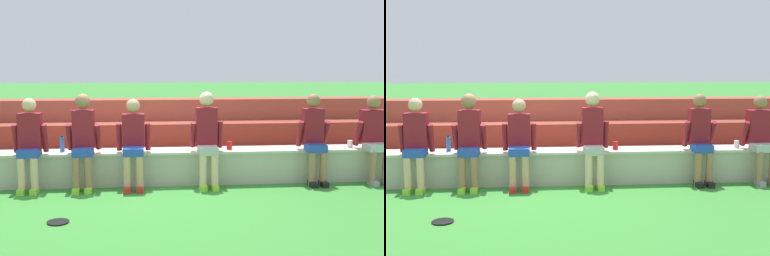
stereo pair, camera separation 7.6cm
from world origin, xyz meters
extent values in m
plane|color=#388433|center=(0.00, 0.00, 0.00)|extent=(80.00, 80.00, 0.00)
cube|color=#B7AF9E|center=(0.00, 0.24, 0.26)|extent=(8.59, 0.47, 0.52)
cube|color=beige|center=(0.00, 0.24, 0.51)|extent=(8.63, 0.51, 0.04)
cube|color=#953F2F|center=(0.00, 1.02, 0.20)|extent=(12.33, 0.61, 0.40)
cube|color=brown|center=(0.00, 1.63, 0.40)|extent=(12.33, 0.61, 0.79)
cube|color=#9D4637|center=(0.00, 2.23, 0.60)|extent=(12.33, 0.61, 1.19)
cylinder|color=#DBAD89|center=(-1.62, -0.21, 0.26)|extent=(0.11, 0.11, 0.52)
cylinder|color=#DBAD89|center=(-1.44, -0.21, 0.26)|extent=(0.11, 0.11, 0.52)
cube|color=#8CD833|center=(-1.62, -0.25, 0.04)|extent=(0.10, 0.22, 0.08)
cube|color=#8CD833|center=(-1.44, -0.25, 0.04)|extent=(0.10, 0.22, 0.08)
cube|color=#2347B2|center=(-1.53, -0.08, 0.58)|extent=(0.30, 0.32, 0.12)
cube|color=maroon|center=(-1.53, 0.03, 0.89)|extent=(0.33, 0.20, 0.52)
sphere|color=#DBAD89|center=(-1.53, 0.03, 1.28)|extent=(0.20, 0.20, 0.20)
cylinder|color=maroon|center=(-1.75, 0.01, 0.78)|extent=(0.08, 0.15, 0.43)
cylinder|color=maroon|center=(-1.32, 0.01, 0.78)|extent=(0.08, 0.16, 0.43)
cylinder|color=#996B4C|center=(-0.84, -0.23, 0.26)|extent=(0.11, 0.11, 0.52)
cylinder|color=#996B4C|center=(-0.66, -0.23, 0.26)|extent=(0.11, 0.11, 0.52)
cube|color=#8CD833|center=(-0.84, -0.27, 0.04)|extent=(0.10, 0.22, 0.08)
cube|color=#8CD833|center=(-0.66, -0.27, 0.04)|extent=(0.10, 0.22, 0.08)
cube|color=#2347B2|center=(-0.75, -0.09, 0.58)|extent=(0.29, 0.34, 0.12)
cube|color=maroon|center=(-0.75, 0.06, 0.91)|extent=(0.32, 0.20, 0.55)
sphere|color=#996B4C|center=(-0.75, 0.06, 1.32)|extent=(0.23, 0.23, 0.23)
cylinder|color=maroon|center=(-0.96, 0.04, 0.79)|extent=(0.08, 0.23, 0.42)
cylinder|color=maroon|center=(-0.54, 0.04, 0.79)|extent=(0.08, 0.24, 0.42)
cylinder|color=tan|center=(-0.10, -0.24, 0.26)|extent=(0.11, 0.11, 0.52)
cylinder|color=tan|center=(0.09, -0.24, 0.26)|extent=(0.11, 0.11, 0.52)
cube|color=red|center=(-0.10, -0.28, 0.04)|extent=(0.10, 0.22, 0.08)
cube|color=red|center=(0.09, -0.28, 0.04)|extent=(0.10, 0.22, 0.08)
cube|color=#2347B2|center=(-0.01, -0.10, 0.58)|extent=(0.31, 0.35, 0.12)
cube|color=maroon|center=(-0.01, 0.11, 0.88)|extent=(0.34, 0.20, 0.49)
sphere|color=tan|center=(-0.01, 0.11, 1.24)|extent=(0.21, 0.21, 0.21)
cylinder|color=maroon|center=(-0.23, 0.09, 0.77)|extent=(0.08, 0.14, 0.43)
cylinder|color=maroon|center=(0.21, 0.09, 0.77)|extent=(0.08, 0.15, 0.43)
cylinder|color=beige|center=(1.03, -0.23, 0.26)|extent=(0.11, 0.11, 0.52)
cylinder|color=beige|center=(1.21, -0.23, 0.26)|extent=(0.11, 0.11, 0.52)
cube|color=#8CD833|center=(1.03, -0.27, 0.04)|extent=(0.10, 0.22, 0.08)
cube|color=#8CD833|center=(1.21, -0.27, 0.04)|extent=(0.10, 0.22, 0.08)
cube|color=#B2B2B7|center=(1.12, -0.09, 0.58)|extent=(0.29, 0.34, 0.12)
cube|color=maroon|center=(1.12, 0.09, 0.92)|extent=(0.32, 0.20, 0.58)
sphere|color=beige|center=(1.12, 0.09, 1.34)|extent=(0.22, 0.22, 0.22)
cylinder|color=maroon|center=(0.91, 0.07, 0.79)|extent=(0.08, 0.23, 0.42)
cylinder|color=maroon|center=(1.33, 0.07, 0.79)|extent=(0.08, 0.14, 0.43)
cylinder|color=#996B4C|center=(2.73, -0.19, 0.26)|extent=(0.11, 0.11, 0.52)
cylinder|color=#996B4C|center=(2.90, -0.19, 0.26)|extent=(0.11, 0.11, 0.52)
cube|color=black|center=(2.73, -0.23, 0.04)|extent=(0.10, 0.22, 0.08)
cube|color=black|center=(2.90, -0.23, 0.04)|extent=(0.10, 0.22, 0.08)
cube|color=#2347B2|center=(2.81, -0.07, 0.58)|extent=(0.28, 0.30, 0.12)
cube|color=maroon|center=(2.81, 0.10, 0.91)|extent=(0.32, 0.20, 0.55)
sphere|color=#996B4C|center=(2.81, 0.10, 1.30)|extent=(0.21, 0.21, 0.21)
cylinder|color=maroon|center=(2.61, 0.08, 0.78)|extent=(0.08, 0.22, 0.42)
cylinder|color=maroon|center=(3.02, 0.08, 0.78)|extent=(0.08, 0.25, 0.41)
cylinder|color=#996B4C|center=(3.70, -0.20, 0.26)|extent=(0.11, 0.11, 0.52)
cube|color=#99999E|center=(3.70, -0.24, 0.04)|extent=(0.10, 0.22, 0.08)
cube|color=#B2B2B7|center=(3.80, -0.08, 0.58)|extent=(0.34, 0.31, 0.12)
cube|color=maroon|center=(3.80, 0.10, 0.89)|extent=(0.38, 0.20, 0.52)
sphere|color=#996B4C|center=(3.80, 0.10, 1.27)|extent=(0.21, 0.21, 0.21)
cylinder|color=maroon|center=(3.56, 0.08, 0.77)|extent=(0.08, 0.23, 0.42)
cylinder|color=blue|center=(-1.11, 0.27, 0.64)|extent=(0.07, 0.07, 0.23)
cylinder|color=black|center=(-1.11, 0.27, 0.77)|extent=(0.04, 0.04, 0.02)
cylinder|color=white|center=(3.48, 0.20, 0.59)|extent=(0.08, 0.08, 0.11)
cylinder|color=red|center=(1.50, 0.20, 0.59)|extent=(0.09, 0.09, 0.13)
cylinder|color=black|center=(-0.87, -1.59, 0.01)|extent=(0.26, 0.26, 0.02)
camera|label=1|loc=(0.21, -7.25, 1.89)|focal=45.08mm
camera|label=2|loc=(0.29, -7.25, 1.89)|focal=45.08mm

